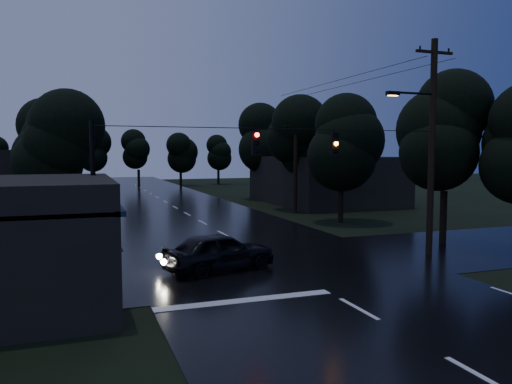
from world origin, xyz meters
TOP-DOWN VIEW (x-y plane):
  - ground at (0.00, 0.00)m, footprint 160.00×160.00m
  - main_road at (0.00, 30.00)m, footprint 12.00×120.00m
  - cross_street at (0.00, 12.00)m, footprint 60.00×9.00m
  - building_far_right at (14.00, 34.00)m, footprint 10.00×14.00m
  - building_far_left at (-14.00, 40.00)m, footprint 10.00×16.00m
  - utility_pole_main at (7.41, 11.00)m, footprint 3.50×0.30m
  - utility_pole_far at (8.30, 28.00)m, footprint 2.00×0.30m
  - anchor_pole_left at (-7.50, 11.00)m, footprint 0.18×0.18m
  - span_signals at (0.56, 10.99)m, footprint 15.00×0.37m
  - tree_corner_near at (10.00, 13.00)m, footprint 4.48×4.48m
  - tree_left_a at (-9.00, 22.00)m, footprint 3.92×3.92m
  - tree_left_b at (-9.60, 30.00)m, footprint 4.20×4.20m
  - tree_left_c at (-10.20, 40.00)m, footprint 4.48×4.48m
  - tree_right_a at (9.00, 22.00)m, footprint 4.20×4.20m
  - tree_right_b at (9.60, 30.00)m, footprint 4.48×4.48m
  - tree_right_c at (10.20, 40.00)m, footprint 4.76×4.76m
  - car at (-2.66, 11.34)m, footprint 4.98×2.98m

SIDE VIEW (x-z plane):
  - ground at x=0.00m, z-range 0.00..0.00m
  - main_road at x=0.00m, z-range -0.01..0.01m
  - cross_street at x=0.00m, z-range -0.01..0.01m
  - car at x=-2.66m, z-range 0.00..1.59m
  - building_far_right at x=14.00m, z-range 0.00..4.40m
  - building_far_left at x=-14.00m, z-range 0.00..5.00m
  - anchor_pole_left at x=-7.50m, z-range 0.00..6.00m
  - utility_pole_far at x=8.30m, z-range 0.13..7.63m
  - tree_left_a at x=-9.00m, z-range 1.11..9.37m
  - span_signals at x=0.56m, z-range 4.69..5.80m
  - utility_pole_main at x=7.41m, z-range 0.26..10.26m
  - tree_left_b at x=-9.60m, z-range 1.19..10.04m
  - tree_right_a at x=9.00m, z-range 1.19..10.04m
  - tree_corner_near at x=10.00m, z-range 1.27..10.71m
  - tree_left_c at x=-10.20m, z-range 1.27..10.71m
  - tree_right_b at x=9.60m, z-range 1.27..10.71m
  - tree_right_c at x=10.20m, z-range 1.35..11.38m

